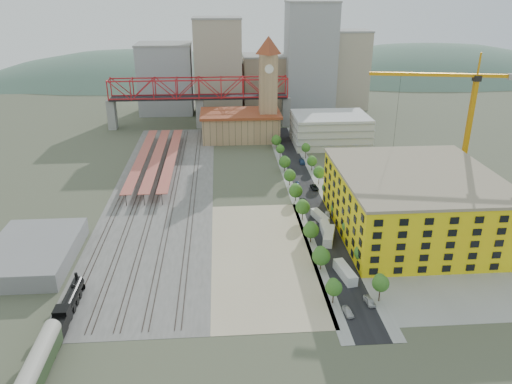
{
  "coord_description": "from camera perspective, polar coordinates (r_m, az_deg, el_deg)",
  "views": [
    {
      "loc": [
        -14.61,
        -151.26,
        69.01
      ],
      "look_at": [
        -4.24,
        -9.89,
        10.0
      ],
      "focal_mm": 35.0,
      "sensor_mm": 36.0,
      "label": 1
    }
  ],
  "objects": [
    {
      "name": "distant_hills",
      "position": [
        441.35,
        3.86,
        2.88
      ],
      "size": [
        647.0,
        264.0,
        227.0
      ],
      "color": "#4C6B59",
      "rests_on": "ground"
    },
    {
      "name": "locomotive",
      "position": [
        122.05,
        -20.77,
        -12.26
      ],
      "size": [
        3.11,
        23.96,
        5.99
      ],
      "color": "black",
      "rests_on": "ground"
    },
    {
      "name": "car_4",
      "position": [
        122.05,
        12.85,
        -12.06
      ],
      "size": [
        2.38,
        4.61,
        1.5
      ],
      "primitive_type": "imported",
      "rotation": [
        0.0,
        0.0,
        0.14
      ],
      "color": "#BABABA",
      "rests_on": "ground"
    },
    {
      "name": "car_7",
      "position": [
        209.4,
        5.28,
        3.49
      ],
      "size": [
        2.44,
        5.58,
        1.6
      ],
      "primitive_type": "imported",
      "rotation": [
        0.0,
        0.0,
        -0.04
      ],
      "color": "navy",
      "rests_on": "ground"
    },
    {
      "name": "construction_pad",
      "position": [
        159.82,
        18.23,
        -4.2
      ],
      "size": [
        50.0,
        90.0,
        0.06
      ],
      "primitive_type": "cube",
      "color": "gray",
      "rests_on": "ground"
    },
    {
      "name": "site_trailer_b",
      "position": [
        147.2,
        8.32,
        -5.0
      ],
      "size": [
        5.52,
        10.64,
        2.82
      ],
      "primitive_type": "cube",
      "rotation": [
        0.0,
        0.0,
        -0.29
      ],
      "color": "silver",
      "rests_on": "ground"
    },
    {
      "name": "station_hall",
      "position": [
        241.64,
        -1.79,
        7.64
      ],
      "size": [
        38.0,
        24.0,
        13.1
      ],
      "color": "tan",
      "rests_on": "ground"
    },
    {
      "name": "car_2",
      "position": [
        170.56,
        5.48,
        -1.12
      ],
      "size": [
        2.42,
        5.07,
        1.4
      ],
      "primitive_type": "imported",
      "rotation": [
        0.0,
        0.0,
        0.02
      ],
      "color": "black",
      "rests_on": "ground"
    },
    {
      "name": "site_trailer_c",
      "position": [
        150.75,
        8.01,
        -4.31
      ],
      "size": [
        2.96,
        9.83,
        2.66
      ],
      "primitive_type": "cube",
      "rotation": [
        0.0,
        0.0,
        -0.04
      ],
      "color": "silver",
      "rests_on": "ground"
    },
    {
      "name": "car_5",
      "position": [
        162.4,
        8.16,
        -2.54
      ],
      "size": [
        2.01,
        4.15,
        1.31
      ],
      "primitive_type": "imported",
      "rotation": [
        0.0,
        0.0,
        -0.16
      ],
      "color": "#97989C",
      "rests_on": "ground"
    },
    {
      "name": "ground",
      "position": [
        166.9,
        1.21,
        -1.83
      ],
      "size": [
        400.0,
        400.0,
        0.0
      ],
      "primitive_type": "plane",
      "color": "#474C38",
      "rests_on": "ground"
    },
    {
      "name": "warehouse",
      "position": [
        147.54,
        -24.21,
        -6.37
      ],
      "size": [
        22.0,
        32.0,
        5.0
      ],
      "primitive_type": "cube",
      "color": "gray",
      "rests_on": "ground"
    },
    {
      "name": "street_trees",
      "position": [
        173.54,
        6.32,
        -0.98
      ],
      "size": [
        15.4,
        124.4,
        8.0
      ],
      "color": "#30671E",
      "rests_on": "ground"
    },
    {
      "name": "street_asphalt",
      "position": [
        182.59,
        5.77,
        0.28
      ],
      "size": [
        12.0,
        170.0,
        0.06
      ],
      "primitive_type": "cube",
      "color": "black",
      "rests_on": "ground"
    },
    {
      "name": "site_trailer_d",
      "position": [
        159.02,
        7.32,
        -2.83
      ],
      "size": [
        4.64,
        9.18,
        2.43
      ],
      "primitive_type": "cube",
      "rotation": [
        0.0,
        0.0,
        0.27
      ],
      "color": "silver",
      "rests_on": "ground"
    },
    {
      "name": "sidewalk_west",
      "position": [
        181.75,
        4.06,
        0.23
      ],
      "size": [
        3.0,
        170.0,
        0.04
      ],
      "primitive_type": "cube",
      "color": "gray",
      "rests_on": "ground"
    },
    {
      "name": "clock_tower",
      "position": [
        235.83,
        1.4,
        12.75
      ],
      "size": [
        12.0,
        12.0,
        52.0
      ],
      "color": "tan",
      "rests_on": "ground"
    },
    {
      "name": "dirt_lot",
      "position": [
        138.61,
        0.76,
        -7.25
      ],
      "size": [
        28.0,
        67.0,
        0.06
      ],
      "primitive_type": "cube",
      "color": "tan",
      "rests_on": "ground"
    },
    {
      "name": "car_6",
      "position": [
        183.01,
        6.7,
        0.52
      ],
      "size": [
        2.77,
        5.22,
        1.4
      ],
      "primitive_type": "imported",
      "rotation": [
        0.0,
        0.0,
        0.09
      ],
      "color": "black",
      "rests_on": "ground"
    },
    {
      "name": "tower_crane",
      "position": [
        180.01,
        22.43,
        8.53
      ],
      "size": [
        45.66,
        10.33,
        49.32
      ],
      "color": "orange",
      "rests_on": "ground"
    },
    {
      "name": "skyline",
      "position": [
        298.01,
        0.11,
        13.68
      ],
      "size": [
        133.0,
        46.0,
        60.0
      ],
      "color": "#9EA0A3",
      "rests_on": "ground"
    },
    {
      "name": "sidewalk_east",
      "position": [
        183.59,
        7.47,
        0.33
      ],
      "size": [
        3.0,
        170.0,
        0.04
      ],
      "primitive_type": "cube",
      "color": "gray",
      "rests_on": "ground"
    },
    {
      "name": "coach",
      "position": [
        106.82,
        -23.68,
        -17.61
      ],
      "size": [
        3.44,
        19.97,
        6.27
      ],
      "color": "#283A1F",
      "rests_on": "ground"
    },
    {
      "name": "truss_bridge",
      "position": [
        261.33,
        -6.52,
        11.4
      ],
      "size": [
        94.0,
        9.6,
        25.6
      ],
      "color": "gray",
      "rests_on": "ground"
    },
    {
      "name": "construction_building",
      "position": [
        154.88,
        17.61,
        -1.16
      ],
      "size": [
        44.6,
        50.6,
        18.8
      ],
      "color": "yellow",
      "rests_on": "ground"
    },
    {
      "name": "car_0",
      "position": [
        117.69,
        10.48,
        -13.31
      ],
      "size": [
        2.19,
        4.38,
        1.43
      ],
      "primitive_type": "imported",
      "rotation": [
        0.0,
        0.0,
        0.12
      ],
      "color": "beige",
      "rests_on": "ground"
    },
    {
      "name": "car_1",
      "position": [
        154.14,
        6.58,
        -3.82
      ],
      "size": [
        1.87,
        4.93,
        1.61
      ],
      "primitive_type": "imported",
      "rotation": [
        0.0,
        0.0,
        -0.03
      ],
      "color": "#A0A1A6",
      "rests_on": "ground"
    },
    {
      "name": "ballast_strip",
      "position": [
        183.57,
        -10.57,
        0.12
      ],
      "size": [
        36.0,
        165.0,
        0.06
      ],
      "primitive_type": "cube",
      "color": "#605E59",
      "rests_on": "ground"
    },
    {
      "name": "site_trailer_a",
      "position": [
        130.42,
        10.14,
        -9.04
      ],
      "size": [
        4.27,
        10.3,
        2.74
      ],
      "primitive_type": "cube",
      "rotation": [
        0.0,
        0.0,
        0.17
      ],
      "color": "silver",
      "rests_on": "ground"
    },
    {
      "name": "rail_tracks",
      "position": [
        183.74,
        -11.13,
        0.14
      ],
      "size": [
        26.56,
        160.0,
        0.18
      ],
      "color": "#382B23",
      "rests_on": "ground"
    },
    {
      "name": "parking_garage",
      "position": [
        235.3,
        8.45,
        7.07
      ],
      "size": [
        34.0,
        26.0,
        14.0
      ],
      "primitive_type": "cube",
      "color": "silver",
      "rests_on": "ground"
    },
    {
      "name": "car_3",
      "position": [
        184.58,
        4.71,
        0.79
      ],
      "size": [
        2.43,
        4.75,
        1.32
      ],
      "primitive_type": "imported",
      "rotation": [
        0.0,
        0.0,
        -0.13
      ],
      "color": "navy",
      "rests_on": "ground"
    },
    {
      "name": "platform_canopies",
      "position": [
        208.43,
        -11.28,
        3.98
      ],
      "size": [
        16.0,
        80.0,
        4.12
      ],
      "color": "#AF5C43",
      "rests_on": "ground"
    }
  ]
}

